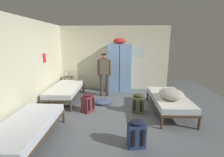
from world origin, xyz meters
TOP-DOWN VIEW (x-y plane):
  - ground_plane at (0.00, 0.00)m, footprint 7.93×7.93m
  - room_backdrop at (-1.15, 1.18)m, footprint 4.39×5.01m
  - locker_bank at (0.22, 2.20)m, footprint 0.90×0.55m
  - shelf_unit at (-1.84, 2.19)m, footprint 0.38×0.30m
  - bed_right at (1.59, 0.16)m, footprint 0.90×1.90m
  - bed_left_rear at (-1.59, 1.04)m, footprint 0.90×1.90m
  - bed_left_front at (-1.59, -1.44)m, footprint 0.90×1.90m
  - bedding_heap at (1.57, -0.05)m, footprint 0.61×0.75m
  - person_traveler at (-0.32, 1.55)m, footprint 0.49×0.22m
  - water_bottle at (-1.92, 2.21)m, footprint 0.07×0.07m
  - lotion_bottle at (-1.77, 2.15)m, footprint 0.06×0.06m
  - backpack_navy at (0.52, -1.41)m, footprint 0.36×0.37m
  - backpack_olive at (0.74, 0.14)m, footprint 0.36×0.38m
  - backpack_maroon at (-0.69, 0.15)m, footprint 0.41×0.40m
  - clothes_pile_denim at (-0.32, 0.78)m, footprint 0.54×0.51m

SIDE VIEW (x-z plane):
  - ground_plane at x=0.00m, z-range 0.00..0.00m
  - clothes_pile_denim at x=-0.32m, z-range 0.00..0.12m
  - backpack_navy at x=0.52m, z-range -0.02..0.53m
  - backpack_olive at x=0.74m, z-range -0.02..0.53m
  - backpack_maroon at x=-0.69m, z-range -0.02..0.53m
  - shelf_unit at x=-1.84m, z-range 0.06..0.63m
  - bed_right at x=1.59m, z-range 0.14..0.63m
  - bed_left_rear at x=-1.59m, z-range 0.14..0.63m
  - bed_left_front at x=-1.59m, z-range 0.14..0.63m
  - bedding_heap at x=1.57m, z-range 0.49..0.74m
  - lotion_bottle at x=-1.77m, z-range 0.56..0.70m
  - water_bottle at x=-1.92m, z-range 0.56..0.77m
  - person_traveler at x=-0.32m, z-range 0.16..1.71m
  - locker_bank at x=0.22m, z-range -0.07..2.00m
  - room_backdrop at x=-1.15m, z-range 0.00..2.55m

